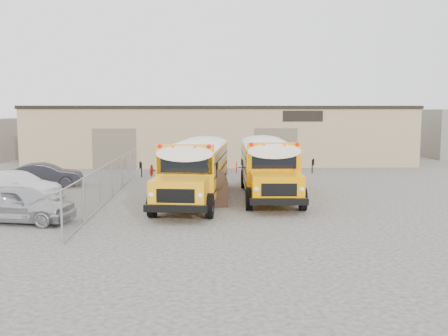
{
  "coord_description": "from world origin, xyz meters",
  "views": [
    {
      "loc": [
        -1.37,
        -22.04,
        4.39
      ],
      "look_at": [
        -0.42,
        1.65,
        1.6
      ],
      "focal_mm": 40.0,
      "sensor_mm": 36.0,
      "label": 1
    }
  ],
  "objects_px": {
    "school_bus_left": "(209,154)",
    "tarp_bundle": "(214,187)",
    "school_bus_right": "(260,152)",
    "car_white": "(17,185)",
    "car_silver": "(19,204)",
    "car_dark": "(45,175)"
  },
  "relations": [
    {
      "from": "school_bus_left",
      "to": "tarp_bundle",
      "type": "xyz_separation_m",
      "value": [
        0.14,
        -7.71,
        -0.83
      ]
    },
    {
      "from": "school_bus_right",
      "to": "tarp_bundle",
      "type": "xyz_separation_m",
      "value": [
        -3.1,
        -9.02,
        -0.81
      ]
    },
    {
      "from": "tarp_bundle",
      "to": "car_silver",
      "type": "height_order",
      "value": "tarp_bundle"
    },
    {
      "from": "school_bus_left",
      "to": "car_white",
      "type": "relative_size",
      "value": 2.19
    },
    {
      "from": "car_silver",
      "to": "car_dark",
      "type": "height_order",
      "value": "car_silver"
    },
    {
      "from": "school_bus_left",
      "to": "car_white",
      "type": "bearing_deg",
      "value": -150.53
    },
    {
      "from": "school_bus_right",
      "to": "car_dark",
      "type": "distance_m",
      "value": 12.97
    },
    {
      "from": "school_bus_left",
      "to": "car_white",
      "type": "xyz_separation_m",
      "value": [
        -9.54,
        -5.39,
        -1.02
      ]
    },
    {
      "from": "car_silver",
      "to": "car_dark",
      "type": "relative_size",
      "value": 1.05
    },
    {
      "from": "school_bus_left",
      "to": "tarp_bundle",
      "type": "distance_m",
      "value": 7.76
    },
    {
      "from": "school_bus_left",
      "to": "school_bus_right",
      "type": "height_order",
      "value": "school_bus_left"
    },
    {
      "from": "school_bus_left",
      "to": "tarp_bundle",
      "type": "bearing_deg",
      "value": -88.96
    },
    {
      "from": "car_white",
      "to": "school_bus_right",
      "type": "bearing_deg",
      "value": -44.95
    },
    {
      "from": "school_bus_left",
      "to": "car_silver",
      "type": "xyz_separation_m",
      "value": [
        -7.51,
        -10.77,
        -0.97
      ]
    },
    {
      "from": "school_bus_right",
      "to": "tarp_bundle",
      "type": "relative_size",
      "value": 5.89
    },
    {
      "from": "car_white",
      "to": "car_dark",
      "type": "height_order",
      "value": "car_white"
    },
    {
      "from": "car_dark",
      "to": "car_white",
      "type": "bearing_deg",
      "value": 167.65
    },
    {
      "from": "car_white",
      "to": "car_dark",
      "type": "bearing_deg",
      "value": 13.79
    },
    {
      "from": "car_silver",
      "to": "car_white",
      "type": "bearing_deg",
      "value": 33.01
    },
    {
      "from": "school_bus_left",
      "to": "car_silver",
      "type": "distance_m",
      "value": 13.16
    },
    {
      "from": "school_bus_left",
      "to": "car_white",
      "type": "height_order",
      "value": "school_bus_left"
    },
    {
      "from": "school_bus_left",
      "to": "tarp_bundle",
      "type": "relative_size",
      "value": 6.02
    }
  ]
}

